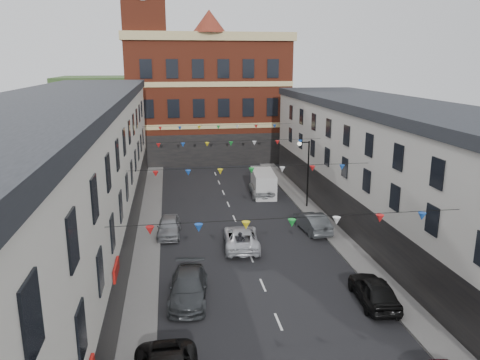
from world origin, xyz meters
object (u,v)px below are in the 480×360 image
car_left_d (188,287)px  white_van (263,183)px  street_lamp (306,165)px  car_right_f (262,189)px  car_right_d (374,290)px  moving_car (241,238)px  car_left_e (169,226)px  pedestrian (241,244)px  car_right_e (312,222)px

car_left_d → white_van: size_ratio=0.96×
street_lamp → car_left_d: street_lamp is taller
car_left_d → car_right_f: (7.96, 19.56, -0.05)m
car_left_d → car_right_d: size_ratio=1.13×
street_lamp → moving_car: bearing=-130.4°
car_left_e → pedestrian: bearing=-39.2°
car_left_d → car_right_e: car_right_e is taller
car_right_e → car_right_d: bearing=84.5°
pedestrian → street_lamp: bearing=44.3°
car_right_e → white_van: (-1.70, 10.59, 0.40)m
car_left_e → car_right_e: 10.89m
car_right_e → car_right_f: 10.48m
car_right_d → moving_car: bearing=-52.3°
white_van → car_right_f: bearing=-120.1°
car_left_d → pedestrian: size_ratio=3.13×
white_van → car_left_e: bearing=-128.5°
car_left_e → car_right_e: bearing=-0.5°
car_left_e → moving_car: (4.99, -3.09, 0.00)m
street_lamp → pedestrian: street_lamp is taller
car_left_e → white_van: size_ratio=0.81×
car_right_d → moving_car: 10.58m
car_right_d → white_van: white_van is taller
car_right_d → pedestrian: (-6.11, 7.52, 0.04)m
street_lamp → moving_car: size_ratio=1.18×
car_right_e → white_van: bearing=-86.4°
car_right_f → car_left_d: bearing=71.2°
car_right_f → moving_car: (-3.97, -12.65, 0.04)m
pedestrian → moving_car: bearing=70.8°
car_left_d → moving_car: car_left_d is taller
moving_car → pedestrian: size_ratio=3.21×
car_left_e → pedestrian: pedestrian is taller
car_left_d → car_right_d: bearing=-4.9°
car_right_e → moving_car: car_right_e is taller
car_left_e → car_right_f: car_left_e is taller
street_lamp → white_van: bearing=119.7°
car_left_e → car_right_e: car_right_e is taller
car_right_e → moving_car: bearing=16.3°
car_right_e → white_van: 10.74m
car_right_e → white_van: size_ratio=0.87×
car_right_f → moving_car: 13.25m
car_left_d → moving_car: (3.99, 6.91, -0.01)m
car_right_d → pedestrian: bearing=-46.9°
street_lamp → car_left_d: bearing=-126.0°
street_lamp → car_right_e: street_lamp is taller
moving_car → car_left_e: bearing=-26.9°
car_right_e → moving_car: (-5.87, -2.35, -0.03)m
car_left_d → car_right_e: (9.86, 9.26, 0.01)m
car_right_e → street_lamp: bearing=-105.8°
car_right_d → pedestrian: 9.69m
car_left_e → street_lamp: bearing=26.3°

